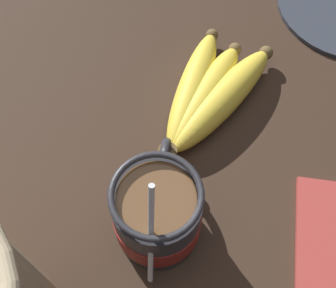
% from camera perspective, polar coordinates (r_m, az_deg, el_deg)
% --- Properties ---
extents(table, '(1.29, 1.29, 0.04)m').
position_cam_1_polar(table, '(0.53, -2.43, -3.61)').
color(table, '#332319').
rests_on(table, ground).
extents(coffee_mug, '(0.13, 0.08, 0.15)m').
position_cam_1_polar(coffee_mug, '(0.44, -1.29, -8.58)').
color(coffee_mug, '#28282D').
rests_on(coffee_mug, table).
extents(banana_bunch, '(0.19, 0.13, 0.04)m').
position_cam_1_polar(banana_bunch, '(0.54, 4.91, 5.97)').
color(banana_bunch, brown).
rests_on(banana_bunch, table).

